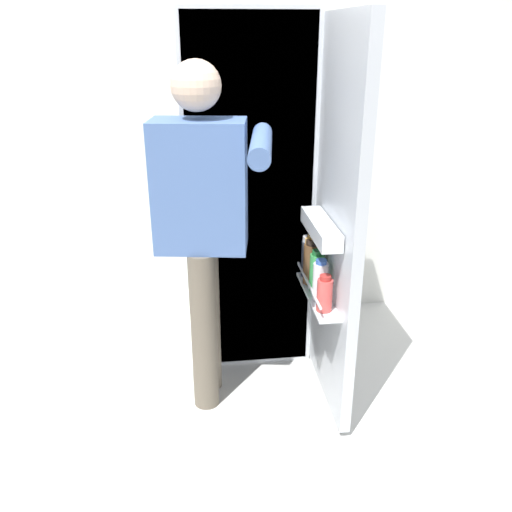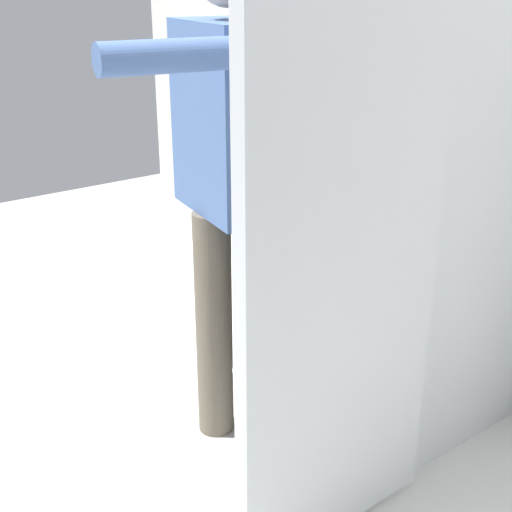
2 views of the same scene
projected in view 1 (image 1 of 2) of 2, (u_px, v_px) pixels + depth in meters
ground_plane at (257, 391)px, 2.69m from camera, size 6.53×6.53×0.00m
kitchen_wall at (237, 98)px, 3.01m from camera, size 4.40×0.10×2.65m
refrigerator at (251, 193)px, 2.81m from camera, size 0.69×1.23×1.78m
person at (204, 216)px, 2.32m from camera, size 0.52×0.73×1.58m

